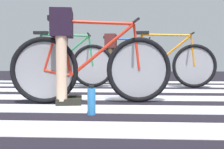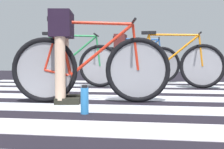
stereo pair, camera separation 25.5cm
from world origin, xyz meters
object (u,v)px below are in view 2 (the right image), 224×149
Objects in this scene: bicycle_1_of_4 at (91,68)px; bicycle_4_of_4 at (136,63)px; bicycle_2_of_4 at (70,64)px; cyclist_1_of_4 at (62,44)px; bicycle_3_of_4 at (170,64)px; water_bottle at (85,100)px; cyclist_4_of_4 at (121,51)px.

bicycle_1_of_4 and bicycle_4_of_4 have the same top height.
cyclist_1_of_4 is at bearing -79.99° from bicycle_2_of_4.
cyclist_1_of_4 reaches higher than bicycle_2_of_4.
bicycle_1_of_4 is 1.94m from bicycle_3_of_4.
bicycle_1_of_4 reaches higher than water_bottle.
bicycle_4_of_4 is 1.80× the size of cyclist_4_of_4.
cyclist_1_of_4 is at bearing -122.70° from bicycle_3_of_4.
bicycle_1_of_4 is 1.78× the size of cyclist_4_of_4.
bicycle_3_of_4 is 1.00× the size of bicycle_4_of_4.
bicycle_1_of_4 and bicycle_3_of_4 have the same top height.
water_bottle is (-0.29, -3.30, -0.26)m from bicycle_4_of_4.
bicycle_2_of_4 and bicycle_4_of_4 have the same top height.
bicycle_4_of_4 is at bearing 40.18° from bicycle_2_of_4.
bicycle_1_of_4 is 1.79m from bicycle_2_of_4.
bicycle_3_of_4 is 1.37m from cyclist_4_of_4.
bicycle_3_of_4 is at bearing 68.93° from water_bottle.
water_bottle is (0.38, -0.58, -0.52)m from cyclist_1_of_4.
cyclist_1_of_4 is 2.16m from bicycle_3_of_4.
water_bottle is at bearing -107.48° from bicycle_3_of_4.
cyclist_1_of_4 is at bearing -95.68° from cyclist_4_of_4.
bicycle_2_of_4 is at bearing 104.79° from bicycle_1_of_4.
bicycle_1_of_4 is at bearing -89.29° from cyclist_4_of_4.
cyclist_4_of_4 reaches higher than bicycle_2_of_4.
cyclist_4_of_4 reaches higher than bicycle_4_of_4.
bicycle_4_of_4 is (0.67, 2.72, -0.26)m from cyclist_1_of_4.
water_bottle is (0.02, -3.31, -0.51)m from cyclist_4_of_4.
cyclist_4_of_4 is at bearing 136.01° from bicycle_3_of_4.
bicycle_4_of_4 is 6.86× the size of water_bottle.
bicycle_1_of_4 and bicycle_2_of_4 have the same top height.
water_bottle is (0.79, -2.27, -0.26)m from bicycle_2_of_4.
bicycle_3_of_4 reaches higher than water_bottle.
bicycle_4_of_4 is at bearing 73.59° from bicycle_1_of_4.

